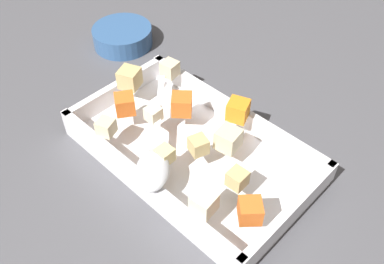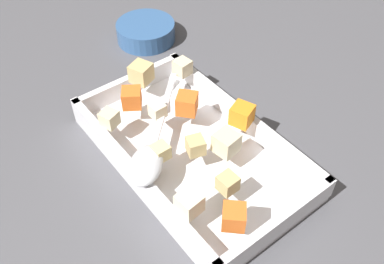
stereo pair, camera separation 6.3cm
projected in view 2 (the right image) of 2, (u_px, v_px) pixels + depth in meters
name	position (u px, v px, depth m)	size (l,w,h in m)	color
ground_plane	(184.00, 162.00, 0.66)	(4.00, 4.00, 0.00)	#4C4C51
baking_dish	(192.00, 152.00, 0.66)	(0.37, 0.21, 0.05)	silver
carrot_chunk_near_spoon	(242.00, 115.00, 0.64)	(0.03, 0.03, 0.03)	orange
carrot_chunk_corner_sw	(187.00, 103.00, 0.66)	(0.03, 0.03, 0.03)	orange
carrot_chunk_under_handle	(132.00, 98.00, 0.67)	(0.03, 0.03, 0.03)	orange
carrot_chunk_heap_top	(234.00, 217.00, 0.52)	(0.03, 0.03, 0.03)	orange
potato_chunk_mid_left	(182.00, 67.00, 0.73)	(0.03, 0.03, 0.03)	beige
potato_chunk_corner_ne	(161.00, 151.00, 0.60)	(0.02, 0.02, 0.02)	#E0CC89
potato_chunk_near_right	(159.00, 109.00, 0.66)	(0.02, 0.02, 0.02)	beige
potato_chunk_far_right	(195.00, 146.00, 0.60)	(0.02, 0.02, 0.02)	tan
potato_chunk_near_left	(109.00, 118.00, 0.64)	(0.02, 0.02, 0.02)	beige
potato_chunk_center	(226.00, 143.00, 0.60)	(0.03, 0.03, 0.03)	beige
potato_chunk_rim_edge	(141.00, 73.00, 0.71)	(0.03, 0.03, 0.03)	tan
potato_chunk_far_left	(228.00, 183.00, 0.56)	(0.02, 0.02, 0.02)	tan
potato_chunk_heap_side	(189.00, 203.00, 0.53)	(0.03, 0.03, 0.03)	beige
serving_spoon	(148.00, 158.00, 0.59)	(0.19, 0.20, 0.02)	silver
small_prep_bowl	(146.00, 32.00, 0.89)	(0.12, 0.12, 0.04)	#33598C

